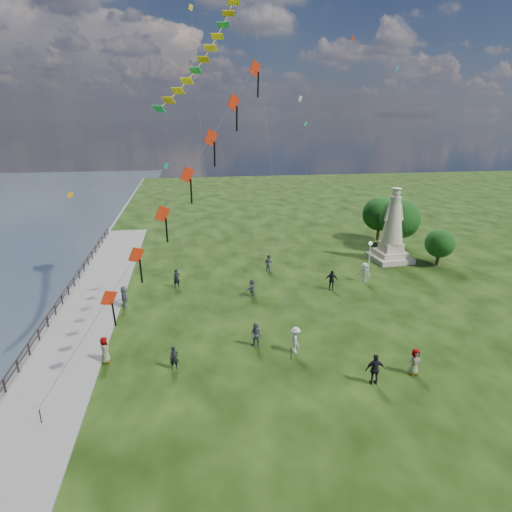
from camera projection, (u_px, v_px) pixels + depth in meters
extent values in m
cube|color=slate|center=(46.00, 331.00, 31.77)|extent=(0.30, 160.00, 0.60)
cube|color=slate|center=(74.00, 338.00, 30.18)|extent=(5.00, 60.00, 0.10)
cylinder|color=black|center=(5.00, 386.00, 24.07)|extent=(0.11, 0.11, 1.00)
cylinder|color=black|center=(18.00, 367.00, 25.95)|extent=(0.11, 0.11, 1.00)
cylinder|color=black|center=(29.00, 350.00, 27.82)|extent=(0.11, 0.11, 1.00)
cylinder|color=black|center=(39.00, 335.00, 29.70)|extent=(0.11, 0.11, 1.00)
cylinder|color=black|center=(48.00, 322.00, 31.58)|extent=(0.11, 0.11, 1.00)
cylinder|color=black|center=(55.00, 310.00, 33.45)|extent=(0.11, 0.11, 1.00)
cylinder|color=black|center=(62.00, 300.00, 35.33)|extent=(0.11, 0.11, 1.00)
cylinder|color=black|center=(68.00, 291.00, 37.20)|extent=(0.11, 0.11, 1.00)
cylinder|color=black|center=(74.00, 282.00, 39.08)|extent=(0.11, 0.11, 1.00)
cylinder|color=black|center=(79.00, 275.00, 40.96)|extent=(0.11, 0.11, 1.00)
cylinder|color=black|center=(84.00, 268.00, 42.83)|extent=(0.11, 0.11, 1.00)
cylinder|color=black|center=(88.00, 261.00, 44.71)|extent=(0.11, 0.11, 1.00)
cylinder|color=black|center=(92.00, 255.00, 46.59)|extent=(0.11, 0.11, 1.00)
cylinder|color=black|center=(96.00, 250.00, 48.46)|extent=(0.11, 0.11, 1.00)
cylinder|color=black|center=(99.00, 245.00, 50.34)|extent=(0.11, 0.11, 1.00)
cylinder|color=black|center=(102.00, 240.00, 52.21)|extent=(0.11, 0.11, 1.00)
cylinder|color=black|center=(105.00, 236.00, 54.09)|extent=(0.11, 0.11, 1.00)
cylinder|color=black|center=(108.00, 232.00, 55.97)|extent=(0.11, 0.11, 1.00)
cube|color=black|center=(47.00, 316.00, 31.43)|extent=(0.06, 52.00, 0.06)
cube|color=black|center=(47.00, 321.00, 31.56)|extent=(0.06, 52.00, 0.06)
cube|color=#C1AB92|center=(390.00, 258.00, 46.41)|extent=(4.21, 4.21, 0.55)
cube|color=#C1AB92|center=(390.00, 253.00, 46.24)|extent=(3.21, 3.21, 0.55)
cube|color=#C1AB92|center=(391.00, 247.00, 46.01)|extent=(2.20, 2.20, 0.92)
cylinder|color=#C1AB92|center=(396.00, 198.00, 44.36)|extent=(1.20, 1.20, 0.37)
sphere|color=#C1AB92|center=(396.00, 193.00, 44.18)|extent=(0.85, 0.85, 0.85)
cylinder|color=#C1AB92|center=(397.00, 188.00, 44.04)|extent=(1.02, 1.02, 0.09)
cylinder|color=silver|center=(369.00, 263.00, 40.35)|extent=(0.11, 0.11, 3.58)
sphere|color=white|center=(370.00, 243.00, 39.76)|extent=(0.36, 0.36, 0.36)
cylinder|color=#382314|center=(398.00, 240.00, 49.84)|extent=(0.36, 0.36, 2.30)
sphere|color=#133C10|center=(400.00, 219.00, 49.02)|extent=(4.61, 4.61, 4.61)
cylinder|color=#382314|center=(438.00, 259.00, 44.73)|extent=(0.36, 0.36, 1.50)
sphere|color=#133C10|center=(440.00, 243.00, 44.20)|extent=(2.99, 2.99, 2.99)
cylinder|color=#382314|center=(378.00, 232.00, 53.65)|extent=(0.36, 0.36, 2.10)
sphere|color=#133C10|center=(380.00, 214.00, 52.91)|extent=(4.20, 4.20, 4.20)
imported|color=black|center=(174.00, 358.00, 26.39)|extent=(0.63, 0.49, 1.55)
imported|color=#595960|center=(256.00, 335.00, 28.87)|extent=(1.01, 0.95, 1.78)
imported|color=silver|center=(296.00, 340.00, 28.22)|extent=(0.73, 1.24, 1.83)
imported|color=black|center=(375.00, 369.00, 24.85)|extent=(1.16, 0.63, 1.95)
imported|color=#595960|center=(415.00, 362.00, 25.82)|extent=(0.90, 0.63, 1.70)
imported|color=#595960|center=(124.00, 296.00, 35.03)|extent=(1.00, 1.78, 1.81)
imported|color=black|center=(177.00, 278.00, 38.96)|extent=(0.74, 0.60, 1.74)
imported|color=#595960|center=(269.00, 263.00, 42.98)|extent=(0.99, 1.00, 1.79)
imported|color=silver|center=(364.00, 272.00, 40.31)|extent=(1.34, 1.21, 1.87)
imported|color=black|center=(331.00, 280.00, 38.42)|extent=(1.21, 0.88, 1.86)
imported|color=#595960|center=(105.00, 350.00, 27.08)|extent=(0.66, 0.93, 1.76)
imported|color=#595960|center=(252.00, 288.00, 37.04)|extent=(1.38, 1.59, 1.61)
cylinder|color=black|center=(41.00, 417.00, 21.69)|extent=(0.06, 0.06, 0.90)
cube|color=red|center=(109.00, 298.00, 22.92)|extent=(0.87, 0.64, 1.03)
cube|color=black|center=(114.00, 315.00, 23.15)|extent=(0.10, 0.28, 1.48)
cube|color=red|center=(136.00, 255.00, 23.52)|extent=(0.87, 0.64, 1.03)
cube|color=black|center=(141.00, 271.00, 23.75)|extent=(0.10, 0.28, 1.48)
cube|color=red|center=(162.00, 214.00, 24.12)|extent=(0.87, 0.64, 1.03)
cube|color=black|center=(167.00, 230.00, 24.35)|extent=(0.10, 0.28, 1.48)
cube|color=red|center=(187.00, 175.00, 24.72)|extent=(0.87, 0.64, 1.03)
cube|color=black|center=(191.00, 191.00, 24.95)|extent=(0.10, 0.28, 1.48)
cube|color=red|center=(211.00, 138.00, 25.33)|extent=(0.87, 0.64, 1.03)
cube|color=black|center=(215.00, 154.00, 25.56)|extent=(0.10, 0.28, 1.48)
cube|color=red|center=(233.00, 102.00, 25.93)|extent=(0.87, 0.64, 1.03)
cube|color=black|center=(237.00, 119.00, 26.16)|extent=(0.10, 0.28, 1.48)
cube|color=red|center=(255.00, 68.00, 26.53)|extent=(0.87, 0.64, 1.03)
cube|color=black|center=(258.00, 85.00, 26.76)|extent=(0.10, 0.28, 1.48)
cylinder|color=black|center=(291.00, 353.00, 27.50)|extent=(0.06, 0.06, 0.90)
cube|color=yellow|center=(233.00, 2.00, 22.81)|extent=(0.71, 0.63, 0.17)
cube|color=#FFA910|center=(228.00, 13.00, 22.45)|extent=(0.71, 0.65, 0.18)
cube|color=green|center=(223.00, 25.00, 22.10)|extent=(0.70, 0.67, 0.20)
cube|color=yellow|center=(217.00, 36.00, 21.74)|extent=(0.70, 0.68, 0.21)
cube|color=yellow|center=(211.00, 48.00, 21.37)|extent=(0.69, 0.69, 0.23)
cube|color=#FFA910|center=(203.00, 59.00, 20.99)|extent=(0.68, 0.69, 0.25)
cube|color=green|center=(195.00, 70.00, 20.60)|extent=(0.67, 0.69, 0.26)
cube|color=yellow|center=(187.00, 81.00, 20.20)|extent=(0.65, 0.69, 0.28)
cube|color=yellow|center=(178.00, 91.00, 19.79)|extent=(0.64, 0.68, 0.29)
cube|color=#FFA910|center=(169.00, 100.00, 19.38)|extent=(0.62, 0.67, 0.30)
cube|color=green|center=(159.00, 109.00, 18.95)|extent=(0.60, 0.66, 0.31)
cube|color=teal|center=(166.00, 166.00, 38.98)|extent=(0.51, 0.39, 0.57)
cylinder|color=#595959|center=(174.00, 229.00, 38.36)|extent=(1.02, 5.02, 10.58)
cube|color=silver|center=(300.00, 99.00, 41.91)|extent=(0.51, 0.39, 0.57)
cylinder|color=#595959|center=(309.00, 187.00, 42.22)|extent=(1.02, 5.02, 16.52)
cube|color=red|center=(352.00, 39.00, 44.60)|extent=(0.51, 0.39, 0.57)
cylinder|color=#595959|center=(358.00, 151.00, 45.86)|extent=(1.02, 5.02, 22.57)
cube|color=yellow|center=(191.00, 7.00, 41.39)|extent=(0.51, 0.39, 0.57)
cylinder|color=#595959|center=(202.00, 141.00, 43.03)|extent=(1.02, 5.02, 24.91)
cube|color=green|center=(306.00, 124.00, 49.29)|extent=(0.51, 0.39, 0.57)
cylinder|color=#595959|center=(313.00, 188.00, 49.22)|extent=(1.02, 5.02, 14.06)
cube|color=#FFA910|center=(70.00, 195.00, 37.74)|extent=(0.51, 0.39, 0.57)
cylinder|color=#595959|center=(76.00, 248.00, 36.77)|extent=(1.02, 5.01, 8.27)
cylinder|color=#595959|center=(247.00, 99.00, 42.44)|extent=(1.02, 5.02, 32.93)
cube|color=teal|center=(397.00, 69.00, 41.29)|extent=(0.51, 0.39, 0.57)
cylinder|color=#595959|center=(403.00, 173.00, 42.02)|extent=(1.02, 5.02, 19.21)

